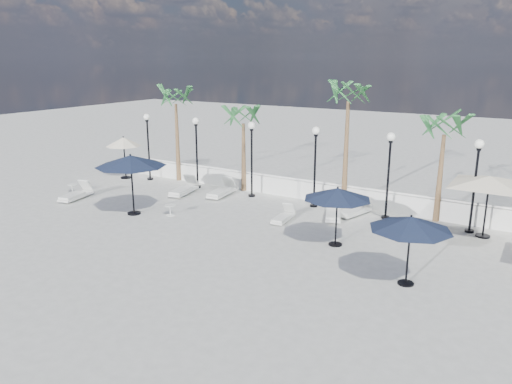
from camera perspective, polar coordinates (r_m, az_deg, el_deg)
The scene contains 26 objects.
ground at distance 18.75m, azimuth -1.82°, elevation -6.60°, with size 100.00×100.00×0.00m, color #979792.
balustrade at distance 24.90m, azimuth 7.60°, elevation -0.05°, with size 26.00×0.30×1.01m.
lamppost_0 at distance 29.41m, azimuth -12.25°, elevation 6.12°, with size 0.36×0.36×3.84m.
lamppost_1 at distance 27.14m, azimuth -6.83°, elevation 5.62°, with size 0.36×0.36×3.84m.
lamppost_2 at distance 25.17m, azimuth -0.50°, elevation 4.98°, with size 0.36×0.36×3.84m.
lamppost_3 at distance 23.55m, azimuth 6.79°, elevation 4.16°, with size 0.36×0.36×3.84m.
lamppost_4 at distance 22.37m, azimuth 14.97°, elevation 3.16°, with size 0.36×0.36×3.84m.
lamppost_5 at distance 21.69m, azimuth 23.85°, elevation 2.00°, with size 0.36×0.36×3.84m.
palm_0 at distance 28.76m, azimuth -9.16°, elevation 10.18°, with size 2.60×2.60×5.50m.
palm_1 at distance 26.18m, azimuth -1.46°, elevation 8.17°, with size 2.60×2.60×4.70m.
palm_2 at distance 23.47m, azimuth 10.52°, elevation 10.45°, with size 2.60×2.60×6.10m.
palm_3 at distance 22.44m, azimuth 20.74°, elevation 6.52°, with size 2.60×2.60×4.90m.
lounger_0 at distance 25.78m, azimuth -3.94°, elevation 0.11°, with size 0.92×2.17×0.79m.
lounger_1 at distance 26.73m, azimuth -19.87°, elevation -0.25°, with size 1.05×2.11×0.76m.
lounger_2 at distance 26.32m, azimuth -8.25°, elevation 0.32°, with size 1.09×2.23×0.80m.
lounger_3 at distance 21.83m, azimuth 3.14°, elevation -2.85°, with size 0.69×1.68×0.61m.
lounger_4 at distance 23.05m, azimuth 11.22°, elevation -2.04°, with size 1.12×2.02×0.72m.
lounger_5 at distance 22.47m, azimuth 8.83°, elevation -2.36°, with size 1.31×2.08×0.74m.
side_table_0 at distance 28.08m, azimuth -20.26°, elevation 0.47°, with size 0.47×0.47×0.46m.
side_table_1 at distance 22.92m, azimuth -9.77°, elevation -1.94°, with size 0.50×0.50×0.48m.
side_table_2 at distance 21.00m, azimuth 18.44°, elevation -4.08°, with size 0.52×0.52×0.51m.
parasol_navy_left at distance 22.94m, azimuth -14.13°, elevation 3.44°, with size 3.17×3.17×2.80m.
parasol_navy_mid at distance 18.79m, azimuth 9.29°, elevation -0.22°, with size 2.58×2.58×2.31m.
parasol_navy_right at distance 16.01m, azimuth 17.27°, elevation -3.47°, with size 2.57×2.57×2.30m.
parasol_cream_sq_a at distance 21.34m, azimuth 25.19°, elevation 1.63°, with size 5.46×5.46×2.68m.
parasol_cream_small at distance 30.19m, azimuth -14.90°, elevation 5.51°, with size 2.04×2.04×2.50m.
Camera 1 is at (9.52, -14.57, 6.96)m, focal length 35.00 mm.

